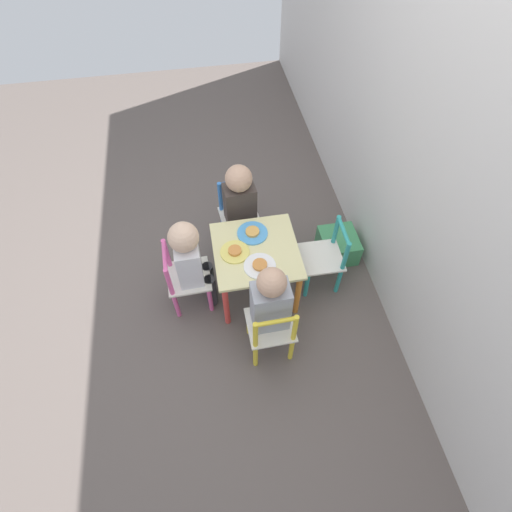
% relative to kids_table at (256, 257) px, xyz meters
% --- Properties ---
extents(ground_plane, '(6.00, 6.00, 0.00)m').
position_rel_kids_table_xyz_m(ground_plane, '(0.00, 0.00, -0.35)').
color(ground_plane, '#5B514C').
extents(house_wall, '(6.00, 0.06, 2.60)m').
position_rel_kids_table_xyz_m(house_wall, '(0.00, 0.83, 0.95)').
color(house_wall, silver).
rests_on(house_wall, ground_plane).
extents(kids_table, '(0.51, 0.51, 0.42)m').
position_rel_kids_table_xyz_m(kids_table, '(0.00, 0.00, 0.00)').
color(kids_table, beige).
rests_on(kids_table, ground_plane).
extents(chair_pink, '(0.27, 0.27, 0.51)m').
position_rel_kids_table_xyz_m(chair_pink, '(0.01, -0.45, -0.10)').
color(chair_pink, silver).
rests_on(chair_pink, ground_plane).
extents(chair_blue, '(0.28, 0.28, 0.51)m').
position_rel_kids_table_xyz_m(chair_blue, '(-0.44, -0.04, -0.10)').
color(chair_blue, silver).
rests_on(chair_blue, ground_plane).
extents(chair_yellow, '(0.26, 0.26, 0.51)m').
position_rel_kids_table_xyz_m(chair_yellow, '(0.45, 0.01, -0.10)').
color(chair_yellow, silver).
rests_on(chair_yellow, ground_plane).
extents(chair_teal, '(0.26, 0.26, 0.51)m').
position_rel_kids_table_xyz_m(chair_teal, '(0.01, 0.45, -0.10)').
color(chair_teal, silver).
rests_on(chair_teal, ground_plane).
extents(child_front, '(0.20, 0.22, 0.72)m').
position_rel_kids_table_xyz_m(child_front, '(0.01, -0.38, 0.09)').
color(child_front, '#38383D').
rests_on(child_front, ground_plane).
extents(child_left, '(0.22, 0.21, 0.72)m').
position_rel_kids_table_xyz_m(child_left, '(-0.38, -0.04, 0.09)').
color(child_left, '#4C608E').
rests_on(child_left, ground_plane).
extents(child_right, '(0.21, 0.20, 0.74)m').
position_rel_kids_table_xyz_m(child_right, '(0.38, 0.01, 0.09)').
color(child_right, '#4C608E').
rests_on(child_right, ground_plane).
extents(plate_front, '(0.17, 0.17, 0.03)m').
position_rel_kids_table_xyz_m(plate_front, '(-0.00, -0.13, 0.08)').
color(plate_front, '#EADB66').
rests_on(plate_front, kids_table).
extents(plate_left, '(0.19, 0.19, 0.03)m').
position_rel_kids_table_xyz_m(plate_left, '(-0.13, 0.00, 0.08)').
color(plate_left, '#4C9EE0').
rests_on(plate_left, kids_table).
extents(plate_right, '(0.19, 0.19, 0.03)m').
position_rel_kids_table_xyz_m(plate_right, '(0.13, 0.00, 0.08)').
color(plate_right, white).
rests_on(plate_right, kids_table).
extents(storage_bin, '(0.26, 0.25, 0.18)m').
position_rel_kids_table_xyz_m(storage_bin, '(-0.19, 0.62, -0.26)').
color(storage_bin, '#3D8E56').
rests_on(storage_bin, ground_plane).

